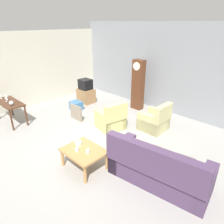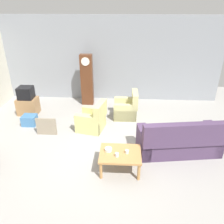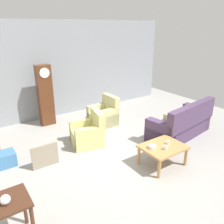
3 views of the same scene
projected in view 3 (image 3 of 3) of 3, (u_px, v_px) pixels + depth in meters
The scene contains 13 objects.
ground_plane at pixel (125, 155), 5.74m from camera, with size 10.40×10.40×0.00m, color #999691.
garage_door_wall at pixel (62, 69), 7.95m from camera, with size 8.40×0.16×3.20m, color gray.
couch_floral at pixel (181, 124), 6.63m from camera, with size 2.20×1.16×1.04m.
armchair_olive_near at pixel (88, 133), 6.20m from camera, with size 0.94×0.92×0.92m.
armchair_olive_far at pixel (104, 115), 7.45m from camera, with size 0.80×0.77×0.92m.
coffee_table_wood at pixel (163, 149), 5.23m from camera, with size 0.96×0.76×0.48m.
grandfather_clock at pixel (45, 95), 7.22m from camera, with size 0.44×0.30×1.92m.
framed_picture_leaning at pixel (45, 156), 5.20m from camera, with size 0.60×0.05×0.54m, color gray.
storage_box_blue at pixel (5, 159), 5.27m from camera, with size 0.44×0.38×0.33m, color teal.
glass_dome_cloche at pixel (5, 200), 3.13m from camera, with size 0.14×0.14×0.14m, color silver.
cup_white_porcelain at pixel (168, 142), 5.27m from camera, with size 0.08×0.08×0.09m, color white.
cup_blue_rimmed at pixel (166, 148), 5.04m from camera, with size 0.08×0.08×0.09m, color silver.
bowl_white_stacked at pixel (152, 147), 5.09m from camera, with size 0.17×0.17×0.07m, color white.
Camera 3 is at (-3.08, -3.94, 3.03)m, focal length 37.15 mm.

